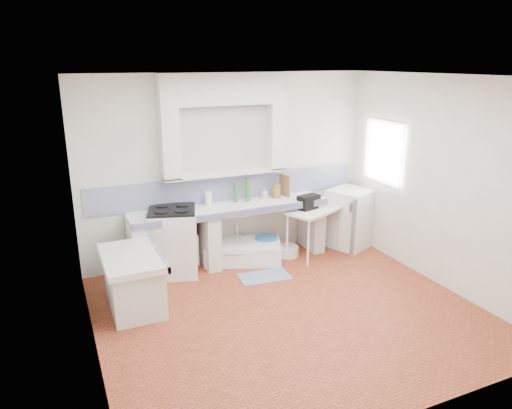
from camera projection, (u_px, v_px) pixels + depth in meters
name	position (u px, v px, depth m)	size (l,w,h in m)	color
floor	(289.00, 312.00, 5.85)	(4.50, 4.50, 0.00)	#9F4428
ceiling	(294.00, 76.00, 5.03)	(4.50, 4.50, 0.00)	white
wall_back	(229.00, 168.00, 7.19)	(4.50, 4.50, 0.00)	white
wall_front	(413.00, 270.00, 3.69)	(4.50, 4.50, 0.00)	white
wall_left	(84.00, 230.00, 4.57)	(4.50, 4.50, 0.00)	white
wall_right	(441.00, 183.00, 6.31)	(4.50, 4.50, 0.00)	white
alcove_mass	(224.00, 89.00, 6.70)	(1.90, 0.25, 0.45)	white
window_frame	(394.00, 152.00, 7.37)	(0.35, 0.86, 1.06)	#371F11
lace_valance	(388.00, 128.00, 7.20)	(0.01, 0.84, 0.24)	white
counter_slab	(231.00, 208.00, 7.04)	(3.00, 0.60, 0.08)	white
counter_lip	(238.00, 214.00, 6.80)	(3.00, 0.04, 0.10)	navy
counter_pier_left	(138.00, 251.00, 6.63)	(0.20, 0.55, 0.82)	white
counter_pier_mid	(209.00, 240.00, 7.04)	(0.20, 0.55, 0.82)	white
counter_pier_right	(312.00, 224.00, 7.72)	(0.20, 0.55, 0.82)	white
peninsula_top	(132.00, 258.00, 5.78)	(0.70, 1.10, 0.08)	white
peninsula_base	(134.00, 284.00, 5.88)	(0.60, 1.00, 0.62)	white
peninsula_lip	(159.00, 253.00, 5.91)	(0.04, 1.10, 0.10)	navy
backsplash	(230.00, 187.00, 7.26)	(4.27, 0.03, 0.40)	navy
stove	(173.00, 242.00, 6.79)	(0.66, 0.64, 0.94)	white
sink	(243.00, 252.00, 7.30)	(1.14, 0.62, 0.27)	white
side_table	(314.00, 232.00, 7.46)	(0.91, 0.51, 0.04)	white
fridge	(349.00, 218.00, 7.80)	(0.62, 0.62, 0.96)	white
bucket_red	(227.00, 255.00, 7.16)	(0.32, 0.32, 0.30)	red
bucket_orange	(246.00, 253.00, 7.31)	(0.26, 0.26, 0.24)	orange
bucket_blue	(266.00, 247.00, 7.44)	(0.35, 0.35, 0.33)	#2F6EBC
basin_white	(287.00, 251.00, 7.52)	(0.38, 0.38, 0.15)	white
water_bottle_a	(237.00, 249.00, 7.41)	(0.08, 0.08, 0.30)	silver
water_bottle_b	(242.00, 246.00, 7.46)	(0.09, 0.09, 0.34)	silver
black_bag	(309.00, 202.00, 7.32)	(0.34, 0.19, 0.21)	black
green_bottle_a	(235.00, 193.00, 7.17)	(0.06, 0.06, 0.29)	#2E6E2D
green_bottle_b	(247.00, 190.00, 7.22)	(0.08, 0.08, 0.36)	#2E6E2D
knife_block	(276.00, 191.00, 7.39)	(0.11, 0.09, 0.21)	olive
cutting_board	(285.00, 185.00, 7.49)	(0.02, 0.25, 0.34)	olive
paper_towel	(208.00, 199.00, 7.01)	(0.11, 0.11, 0.21)	white
soap_bottle	(264.00, 193.00, 7.38)	(0.08, 0.08, 0.18)	white
rug	(264.00, 277.00, 6.78)	(0.72, 0.41, 0.01)	navy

